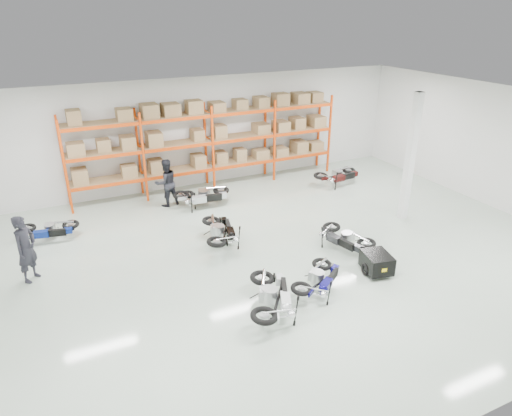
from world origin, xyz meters
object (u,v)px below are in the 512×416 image
moto_blue_centre (320,275)px  moto_back_a (48,227)px  moto_back_b (202,192)px  moto_black_far_left (221,228)px  moto_touring_right (344,234)px  moto_back_d (338,172)px  trailer (377,262)px  person_left (26,249)px  person_back (166,183)px  moto_silver_left (273,292)px  moto_back_c (205,192)px

moto_blue_centre → moto_back_a: moto_blue_centre is taller
moto_back_a → moto_back_b: 5.50m
moto_black_far_left → moto_touring_right: (3.34, -2.02, -0.04)m
moto_back_d → trailer: bearing=149.9°
moto_touring_right → person_left: 9.21m
person_back → moto_back_b: bearing=139.3°
trailer → moto_back_a: 10.40m
moto_black_far_left → moto_back_b: bearing=-84.6°
moto_back_a → person_left: (-0.57, -2.32, 0.48)m
moto_black_far_left → person_back: 3.87m
moto_silver_left → moto_black_far_left: (0.17, 3.96, -0.03)m
moto_back_b → person_back: 1.42m
trailer → moto_back_c: moto_back_c is taller
moto_silver_left → moto_back_c: moto_silver_left is taller
moto_back_d → moto_black_far_left: bearing=109.6°
moto_back_a → person_back: 4.46m
person_left → person_back: 5.98m
moto_touring_right → moto_blue_centre: bearing=-152.9°
moto_blue_centre → trailer: 1.98m
moto_back_c → moto_back_d: bearing=-83.1°
moto_blue_centre → moto_black_far_left: 3.93m
moto_black_far_left → moto_back_a: size_ratio=1.14×
moto_black_far_left → trailer: moto_black_far_left is taller
moto_blue_centre → trailer: size_ratio=1.10×
moto_black_far_left → moto_touring_right: moto_black_far_left is taller
moto_silver_left → moto_touring_right: (3.51, 1.94, -0.07)m
moto_blue_centre → trailer: bearing=-123.1°
moto_black_far_left → trailer: bearing=146.7°
moto_blue_centre → person_left: bearing=25.2°
moto_silver_left → person_back: (-0.56, 7.74, 0.33)m
moto_back_a → moto_back_c: size_ratio=1.02×
moto_blue_centre → person_left: size_ratio=0.86×
moto_back_b → person_back: bearing=67.7°
moto_blue_centre → moto_back_b: (-0.90, 6.79, 0.06)m
moto_blue_centre → moto_back_c: moto_blue_centre is taller
moto_back_c → person_back: size_ratio=0.86×
moto_back_b → moto_touring_right: bearing=-143.3°
moto_back_d → person_back: 7.28m
moto_blue_centre → moto_silver_left: moto_silver_left is taller
person_left → moto_back_d: bearing=-39.9°
moto_silver_left → moto_back_b: (0.64, 7.06, -0.02)m
moto_back_b → person_back: (-1.19, 0.68, 0.35)m
moto_back_c → person_back: bearing=80.4°
moto_silver_left → person_left: 6.87m
moto_silver_left → person_back: person_back is taller
moto_back_c → moto_blue_centre: bearing=-162.7°
moto_blue_centre → moto_back_d: moto_back_d is taller
moto_silver_left → moto_back_c: size_ratio=1.22×
moto_touring_right → person_left: size_ratio=0.88×
moto_back_b → person_left: person_left is taller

